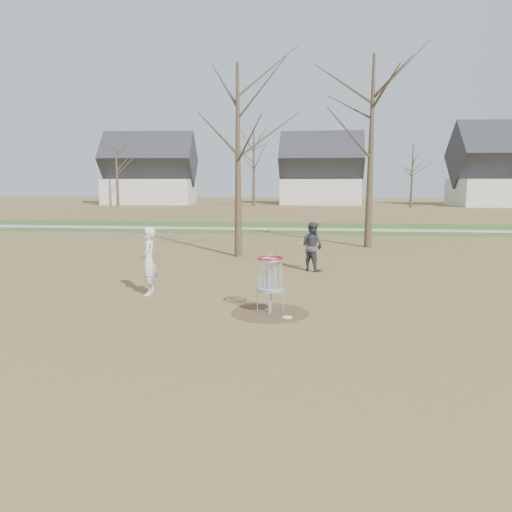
% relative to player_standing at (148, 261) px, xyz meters
% --- Properties ---
extents(ground, '(160.00, 160.00, 0.00)m').
position_rel_player_standing_xyz_m(ground, '(3.39, -1.51, -0.91)').
color(ground, brown).
rests_on(ground, ground).
extents(green_band, '(160.00, 8.00, 0.01)m').
position_rel_player_standing_xyz_m(green_band, '(3.39, 19.49, -0.90)').
color(green_band, '#2D5119').
rests_on(green_band, ground).
extents(footpath, '(160.00, 1.50, 0.01)m').
position_rel_player_standing_xyz_m(footpath, '(3.39, 18.49, -0.89)').
color(footpath, '#9E9E99').
rests_on(footpath, green_band).
extents(dirt_circle, '(1.80, 1.80, 0.01)m').
position_rel_player_standing_xyz_m(dirt_circle, '(3.39, -1.51, -0.90)').
color(dirt_circle, '#47331E').
rests_on(dirt_circle, ground).
extents(player_standing, '(0.55, 0.73, 1.82)m').
position_rel_player_standing_xyz_m(player_standing, '(0.00, 0.00, 0.00)').
color(player_standing, silver).
rests_on(player_standing, ground).
extents(player_throwing, '(1.02, 0.99, 1.66)m').
position_rel_player_standing_xyz_m(player_throwing, '(4.34, 4.12, -0.08)').
color(player_throwing, '#3B3A40').
rests_on(player_throwing, ground).
extents(disc_grounded, '(0.22, 0.22, 0.02)m').
position_rel_player_standing_xyz_m(disc_grounded, '(3.80, -1.91, -0.89)').
color(disc_grounded, white).
rests_on(disc_grounded, dirt_circle).
extents(discs_in_play, '(3.80, 2.12, 0.12)m').
position_rel_player_standing_xyz_m(discs_in_play, '(2.26, 0.80, 0.29)').
color(discs_in_play, orange).
rests_on(discs_in_play, ground).
extents(disc_golf_basket, '(0.64, 0.64, 1.35)m').
position_rel_player_standing_xyz_m(disc_golf_basket, '(3.39, -1.51, 0.00)').
color(disc_golf_basket, '#9EA3AD').
rests_on(disc_golf_basket, ground).
extents(bare_trees, '(52.62, 44.98, 9.00)m').
position_rel_player_standing_xyz_m(bare_trees, '(5.17, 34.28, 4.44)').
color(bare_trees, '#382B1E').
rests_on(bare_trees, ground).
extents(houses_row, '(56.51, 10.01, 7.26)m').
position_rel_player_standing_xyz_m(houses_row, '(7.71, 51.05, 2.61)').
color(houses_row, silver).
rests_on(houses_row, ground).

